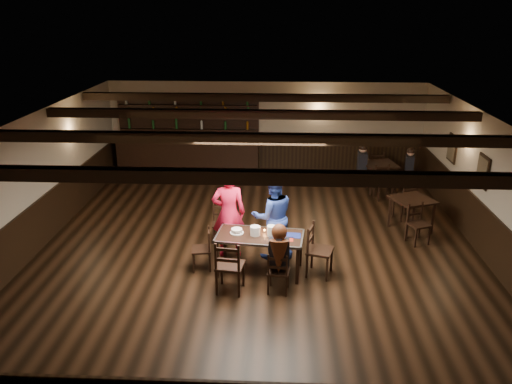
{
  "coord_description": "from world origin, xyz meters",
  "views": [
    {
      "loc": [
        0.4,
        -9.15,
        4.69
      ],
      "look_at": [
        -0.05,
        0.2,
        1.19
      ],
      "focal_mm": 35.0,
      "sensor_mm": 36.0,
      "label": 1
    }
  ],
  "objects_px": {
    "man_blue": "(273,216)",
    "cake": "(237,231)",
    "chair_near_right": "(278,270)",
    "chair_near_left": "(229,264)",
    "dining_table": "(260,239)",
    "bar_counter": "(189,151)",
    "woman_pink": "(229,213)"
  },
  "relations": [
    {
      "from": "man_blue",
      "to": "cake",
      "type": "bearing_deg",
      "value": 25.3
    },
    {
      "from": "chair_near_right",
      "to": "chair_near_left",
      "type": "bearing_deg",
      "value": -177.66
    },
    {
      "from": "chair_near_left",
      "to": "man_blue",
      "type": "xyz_separation_m",
      "value": [
        0.73,
        1.4,
        0.29
      ]
    },
    {
      "from": "dining_table",
      "to": "cake",
      "type": "relative_size",
      "value": 6.51
    },
    {
      "from": "cake",
      "to": "chair_near_left",
      "type": "bearing_deg",
      "value": -94.6
    },
    {
      "from": "bar_counter",
      "to": "woman_pink",
      "type": "bearing_deg",
      "value": -71.46
    },
    {
      "from": "dining_table",
      "to": "cake",
      "type": "xyz_separation_m",
      "value": [
        -0.43,
        0.07,
        0.12
      ]
    },
    {
      "from": "dining_table",
      "to": "chair_near_right",
      "type": "relative_size",
      "value": 2.14
    },
    {
      "from": "chair_near_left",
      "to": "bar_counter",
      "type": "xyz_separation_m",
      "value": [
        -1.8,
        6.37,
        0.15
      ]
    },
    {
      "from": "chair_near_left",
      "to": "man_blue",
      "type": "relative_size",
      "value": 0.57
    },
    {
      "from": "dining_table",
      "to": "man_blue",
      "type": "bearing_deg",
      "value": 69.36
    },
    {
      "from": "woman_pink",
      "to": "bar_counter",
      "type": "xyz_separation_m",
      "value": [
        -1.66,
        4.95,
        -0.17
      ]
    },
    {
      "from": "woman_pink",
      "to": "man_blue",
      "type": "bearing_deg",
      "value": 170.79
    },
    {
      "from": "dining_table",
      "to": "chair_near_right",
      "type": "xyz_separation_m",
      "value": [
        0.35,
        -0.75,
        -0.22
      ]
    },
    {
      "from": "chair_near_left",
      "to": "chair_near_right",
      "type": "height_order",
      "value": "chair_near_left"
    },
    {
      "from": "chair_near_left",
      "to": "woman_pink",
      "type": "bearing_deg",
      "value": 95.41
    },
    {
      "from": "woman_pink",
      "to": "cake",
      "type": "bearing_deg",
      "value": 102.31
    },
    {
      "from": "woman_pink",
      "to": "cake",
      "type": "height_order",
      "value": "woman_pink"
    },
    {
      "from": "cake",
      "to": "woman_pink",
      "type": "bearing_deg",
      "value": 109.7
    },
    {
      "from": "dining_table",
      "to": "bar_counter",
      "type": "bearing_deg",
      "value": 112.29
    },
    {
      "from": "cake",
      "to": "bar_counter",
      "type": "height_order",
      "value": "bar_counter"
    },
    {
      "from": "chair_near_left",
      "to": "bar_counter",
      "type": "height_order",
      "value": "bar_counter"
    },
    {
      "from": "dining_table",
      "to": "woman_pink",
      "type": "bearing_deg",
      "value": 134.69
    },
    {
      "from": "dining_table",
      "to": "bar_counter",
      "type": "xyz_separation_m",
      "value": [
        -2.29,
        5.59,
        0.05
      ]
    },
    {
      "from": "woman_pink",
      "to": "bar_counter",
      "type": "distance_m",
      "value": 5.23
    },
    {
      "from": "dining_table",
      "to": "cake",
      "type": "bearing_deg",
      "value": 170.8
    },
    {
      "from": "chair_near_left",
      "to": "chair_near_right",
      "type": "bearing_deg",
      "value": 2.34
    },
    {
      "from": "chair_near_right",
      "to": "bar_counter",
      "type": "distance_m",
      "value": 6.87
    },
    {
      "from": "dining_table",
      "to": "man_blue",
      "type": "height_order",
      "value": "man_blue"
    },
    {
      "from": "chair_near_left",
      "to": "woman_pink",
      "type": "relative_size",
      "value": 0.55
    },
    {
      "from": "chair_near_right",
      "to": "bar_counter",
      "type": "relative_size",
      "value": 0.18
    },
    {
      "from": "dining_table",
      "to": "woman_pink",
      "type": "xyz_separation_m",
      "value": [
        -0.63,
        0.64,
        0.23
      ]
    }
  ]
}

